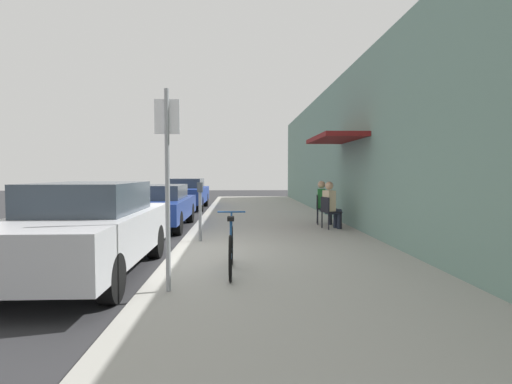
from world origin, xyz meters
TOP-DOWN VIEW (x-y plane):
  - ground_plane at (0.00, 0.00)m, footprint 60.00×60.00m
  - sidewalk_slab at (2.25, 2.00)m, footprint 4.50×32.00m
  - building_facade at (4.64, 2.01)m, footprint 1.40×32.00m
  - parked_car_0 at (-1.10, -1.34)m, footprint 1.80×4.40m
  - parked_car_1 at (-1.10, 4.21)m, footprint 1.80×4.40m
  - parked_car_2 at (-1.10, 10.57)m, footprint 1.80×4.40m
  - parking_meter at (0.45, 1.16)m, footprint 0.12×0.10m
  - street_sign at (0.40, -2.64)m, footprint 0.32×0.06m
  - bicycle_0 at (1.19, -1.69)m, footprint 0.46×1.71m
  - cafe_chair_0 at (3.78, 3.00)m, footprint 0.55×0.55m
  - seated_patron_0 at (3.84, 3.01)m, footprint 0.50×0.46m
  - cafe_chair_1 at (3.78, 4.01)m, footprint 0.50×0.50m
  - seated_patron_1 at (3.84, 4.00)m, footprint 0.47×0.41m

SIDE VIEW (x-z plane):
  - ground_plane at x=0.00m, z-range 0.00..0.00m
  - sidewalk_slab at x=2.25m, z-range 0.00..0.12m
  - bicycle_0 at x=1.19m, z-range 0.03..0.93m
  - cafe_chair_0 at x=3.78m, z-range 0.19..1.06m
  - cafe_chair_1 at x=3.78m, z-range 0.19..1.06m
  - parked_car_1 at x=-1.10m, z-range 0.04..1.33m
  - parked_car_2 at x=-1.10m, z-range 0.04..1.43m
  - parked_car_0 at x=-1.10m, z-range 0.02..1.52m
  - seated_patron_0 at x=3.84m, z-range 0.17..1.46m
  - seated_patron_1 at x=3.84m, z-range 0.17..1.46m
  - parking_meter at x=0.45m, z-range 0.23..1.55m
  - street_sign at x=0.40m, z-range 0.34..2.94m
  - building_facade at x=4.64m, z-range 0.00..4.70m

